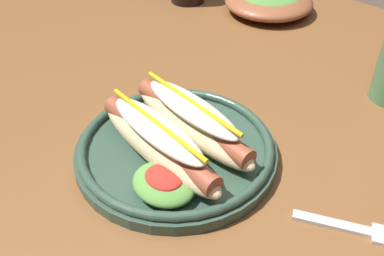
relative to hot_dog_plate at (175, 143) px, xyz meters
name	(u,v)px	position (x,y,z in m)	size (l,w,h in m)	color
dining_table	(251,147)	(0.00, 0.18, -0.12)	(1.33, 0.94, 0.74)	brown
hot_dog_plate	(175,143)	(0.00, 0.00, 0.00)	(0.26, 0.26, 0.08)	#334C3D
fork	(358,230)	(0.23, 0.05, -0.02)	(0.12, 0.07, 0.00)	silver
side_bowl	(269,1)	(-0.19, 0.46, 0.00)	(0.18, 0.18, 0.05)	brown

